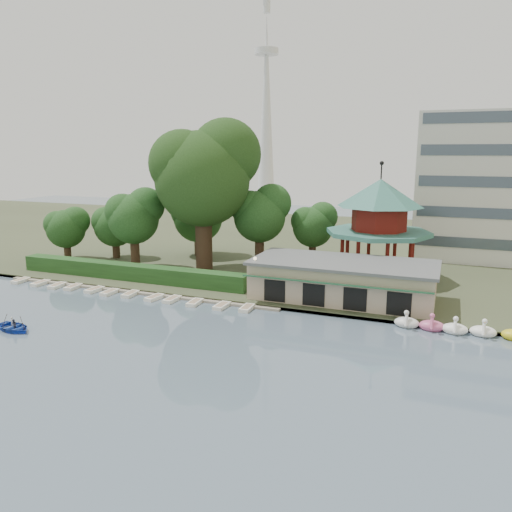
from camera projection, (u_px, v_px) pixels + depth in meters
The scene contains 14 objects.
ground_plane at pixel (136, 373), 35.05m from camera, with size 220.00×220.00×0.00m, color slate.
shore at pixel (320, 244), 82.38m from camera, with size 220.00×70.00×0.40m, color #424930.
embankment at pixel (235, 302), 50.78m from camera, with size 220.00×0.60×0.30m, color gray.
dock at pixel (135, 291), 54.98m from camera, with size 34.00×1.60×0.24m, color gray.
boathouse at pixel (343, 280), 51.01m from camera, with size 18.60×9.39×3.90m.
pavilion at pixel (379, 219), 58.37m from camera, with size 12.40×12.40×13.50m.
broadcast_tower at pixel (266, 95), 170.55m from camera, with size 8.00×8.00×96.00m.
hedge at pixel (130, 272), 58.81m from camera, with size 30.00×2.00×1.80m, color #224B1D.
lamp_post at pixel (255, 270), 51.13m from camera, with size 0.36×0.36×4.28m.
big_tree at pixel (204, 171), 61.23m from camera, with size 12.96×12.07×18.88m.
small_trees at pixel (185, 218), 67.35m from camera, with size 38.87×16.92×10.81m.
swan_boats at pixel (482, 332), 41.88m from camera, with size 14.07×2.14×1.92m.
moored_rowboats at pixel (122, 293), 53.91m from camera, with size 30.22×2.65×0.36m.
rowboat_with_passengers at pixel (13, 324), 43.18m from camera, with size 5.87×4.69×2.01m.
Camera 1 is at (19.75, -27.27, 15.27)m, focal length 35.00 mm.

